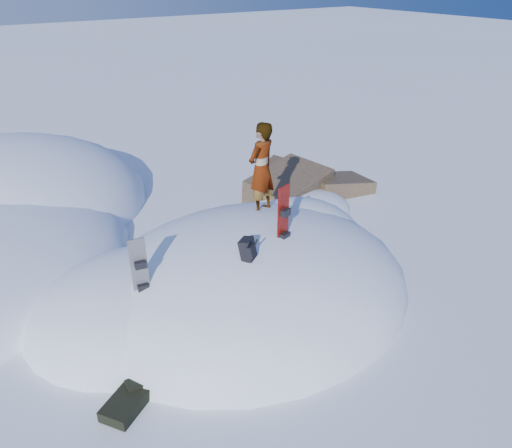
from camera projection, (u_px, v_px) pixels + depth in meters
ground at (250, 292)px, 10.51m from camera, size 120.00×120.00×0.00m
snow_mound at (237, 289)px, 10.60m from camera, size 8.00×6.00×3.00m
rock_outcrop at (299, 201)px, 14.57m from camera, size 4.68×4.41×1.68m
snowboard_red at (283, 226)px, 9.59m from camera, size 0.32×0.22×1.71m
snowboard_dark at (141, 278)px, 8.67m from camera, size 0.30×0.19×1.57m
backpack at (248, 249)px, 8.93m from camera, size 0.39×0.43×0.47m
gear_pile at (127, 402)px, 7.71m from camera, size 0.94×0.79×0.25m
person at (261, 169)px, 10.52m from camera, size 0.85×0.68×2.01m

